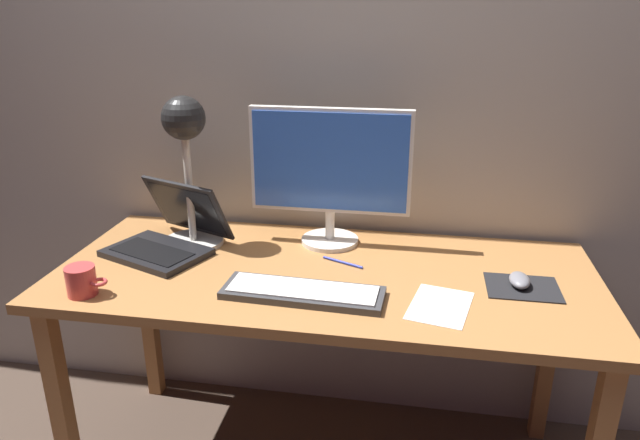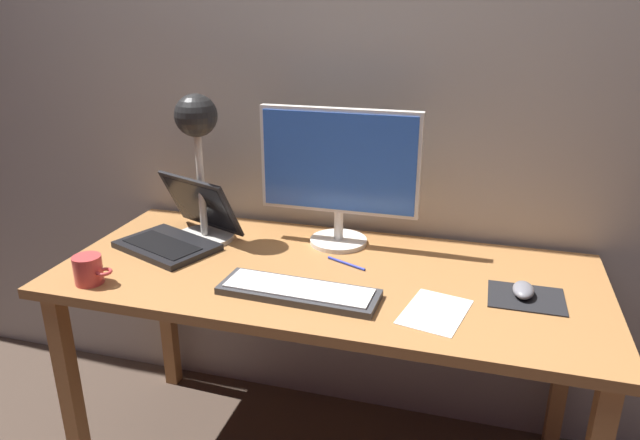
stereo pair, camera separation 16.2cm
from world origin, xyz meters
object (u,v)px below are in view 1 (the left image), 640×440
(mouse, at_px, (520,280))
(pen, at_px, (343,262))
(monitor, at_px, (330,169))
(laptop, at_px, (171,231))
(desk_lamp, at_px, (186,145))
(coffee_mug, at_px, (82,281))
(keyboard_main, at_px, (303,292))

(mouse, height_order, pen, mouse)
(monitor, bearing_deg, laptop, -165.08)
(laptop, bearing_deg, mouse, -4.92)
(desk_lamp, height_order, coffee_mug, desk_lamp)
(monitor, relative_size, laptop, 1.29)
(keyboard_main, xyz_separation_m, coffee_mug, (-0.59, -0.09, 0.03))
(coffee_mug, bearing_deg, monitor, 38.16)
(keyboard_main, relative_size, laptop, 1.11)
(monitor, relative_size, desk_lamp, 1.06)
(coffee_mug, relative_size, pen, 0.82)
(pen, bearing_deg, coffee_mug, -154.52)
(pen, bearing_deg, mouse, -7.55)
(keyboard_main, height_order, coffee_mug, coffee_mug)
(desk_lamp, relative_size, pen, 3.47)
(monitor, xyz_separation_m, laptop, (-0.50, -0.13, -0.19))
(monitor, height_order, desk_lamp, desk_lamp)
(desk_lamp, distance_m, mouse, 1.07)
(monitor, height_order, coffee_mug, monitor)
(monitor, xyz_separation_m, mouse, (0.57, -0.22, -0.23))
(desk_lamp, xyz_separation_m, coffee_mug, (-0.16, -0.39, -0.29))
(coffee_mug, height_order, pen, coffee_mug)
(keyboard_main, xyz_separation_m, pen, (0.08, 0.23, -0.01))
(laptop, bearing_deg, coffee_mug, -107.85)
(laptop, relative_size, desk_lamp, 0.82)
(monitor, relative_size, mouse, 5.37)
(laptop, relative_size, pen, 2.86)
(desk_lamp, distance_m, pen, 0.61)
(monitor, distance_m, laptop, 0.55)
(monitor, distance_m, desk_lamp, 0.46)
(laptop, distance_m, desk_lamp, 0.28)
(laptop, bearing_deg, keyboard_main, -27.67)
(monitor, xyz_separation_m, pen, (0.07, -0.16, -0.25))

